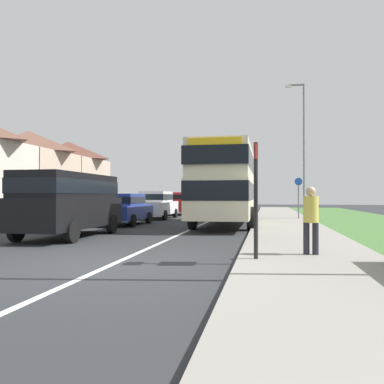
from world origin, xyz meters
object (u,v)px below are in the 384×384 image
Objects in this scene: double_decker_bus at (227,182)px; parked_van_black at (69,200)px; parked_car_white at (157,204)px; street_lamp_mid at (302,143)px; cycle_route_sign at (298,196)px; parked_car_blue at (124,208)px; bus_stop_sign at (256,192)px; pedestrian_at_stop at (311,217)px; parked_car_red at (176,203)px.

parked_van_black is at bearing -126.38° from double_decker_bus.
parked_van_black is 1.15× the size of parked_car_white.
street_lamp_mid reaches higher than parked_van_black.
double_decker_bus is 5.81m from cycle_route_sign.
parked_van_black is 2.05× the size of cycle_route_sign.
parked_car_blue is 5.50m from parked_car_white.
pedestrian_at_stop is at bearing 34.70° from bus_stop_sign.
parked_car_red is (-0.01, 5.36, -0.01)m from parked_car_white.
parked_car_red is at bearing 111.21° from pedestrian_at_stop.
parked_car_white is at bearing 178.11° from cycle_route_sign.
parked_car_red is at bearing 90.04° from parked_van_black.
pedestrian_at_stop is at bearing -62.21° from parked_car_white.
parked_car_white is (0.13, 5.50, 0.08)m from parked_car_blue.
street_lamp_mid is at bearing 85.62° from pedestrian_at_stop.
parked_car_blue is at bearing 123.47° from bus_stop_sign.
cycle_route_sign is at bearing 82.25° from bus_stop_sign.
parked_car_white is 17.05m from bus_stop_sign.
bus_stop_sign is (6.75, -10.21, 0.67)m from parked_car_blue.
bus_stop_sign is 16.66m from street_lamp_mid.
parked_car_red is 1.65× the size of bus_stop_sign.
cycle_route_sign is (3.77, 4.37, -0.71)m from double_decker_bus.
bus_stop_sign is at bearing -33.22° from parked_van_black.
parked_car_red is 2.57× the size of pedestrian_at_stop.
parked_car_white is at bearing 89.99° from parked_van_black.
double_decker_bus is 7.03m from street_lamp_mid.
parked_car_red is 10.92m from street_lamp_mid.
bus_stop_sign is 15.56m from cycle_route_sign.
parked_car_white reaches higher than parked_car_blue.
parked_car_blue is 12.29m from pedestrian_at_stop.
parked_car_white is 1.05× the size of parked_car_red.
parked_car_blue is 2.48× the size of pedestrian_at_stop.
street_lamp_mid reaches higher than parked_car_white.
street_lamp_mid is at bearing 81.58° from bus_stop_sign.
parked_car_white is at bearing 136.75° from double_decker_bus.
street_lamp_mid is at bearing 3.04° from parked_car_white.
parked_van_black is 5.89m from parked_car_blue.
bus_stop_sign reaches higher than parked_van_black.
parked_car_red is 1.70× the size of cycle_route_sign.
cycle_route_sign is (2.10, 15.42, -0.11)m from bus_stop_sign.
parked_van_black is 1.20× the size of parked_car_red.
parked_car_white is (0.00, 11.37, -0.38)m from parked_van_black.
parked_van_black is at bearing 146.78° from bus_stop_sign.
double_decker_bus reaches higher than parked_car_white.
parked_car_blue is 10.28m from cycle_route_sign.
cycle_route_sign is 3.37m from street_lamp_mid.
parked_car_red is at bearing 89.36° from parked_car_blue.
parked_car_white reaches higher than parked_car_red.
parked_van_black reaches higher than pedestrian_at_stop.
pedestrian_at_stop is (7.84, -3.49, -0.35)m from parked_van_black.
double_decker_bus is 2.25× the size of parked_car_white.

